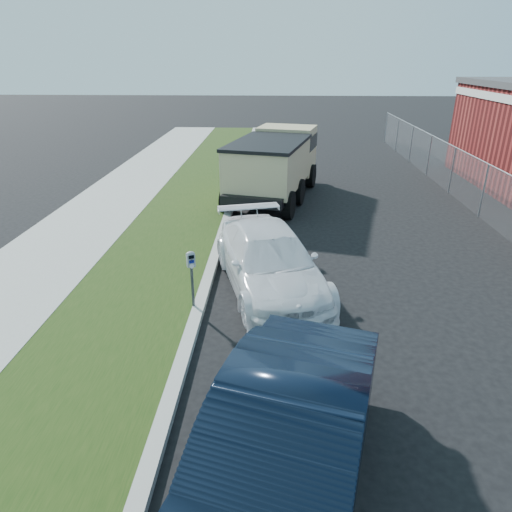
{
  "coord_description": "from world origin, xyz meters",
  "views": [
    {
      "loc": [
        -1.01,
        -8.2,
        5.03
      ],
      "look_at": [
        -1.4,
        1.0,
        1.0
      ],
      "focal_mm": 32.0,
      "sensor_mm": 36.0,
      "label": 1
    }
  ],
  "objects_px": {
    "white_wagon": "(270,260)",
    "dump_truck": "(276,162)",
    "parking_meter": "(191,267)",
    "navy_sedan": "(282,458)"
  },
  "relations": [
    {
      "from": "parking_meter",
      "to": "white_wagon",
      "type": "distance_m",
      "value": 2.04
    },
    {
      "from": "parking_meter",
      "to": "white_wagon",
      "type": "bearing_deg",
      "value": 12.67
    },
    {
      "from": "white_wagon",
      "to": "dump_truck",
      "type": "height_order",
      "value": "dump_truck"
    },
    {
      "from": "parking_meter",
      "to": "dump_truck",
      "type": "distance_m",
      "value": 9.1
    },
    {
      "from": "white_wagon",
      "to": "navy_sedan",
      "type": "xyz_separation_m",
      "value": [
        0.23,
        -5.81,
        0.12
      ]
    },
    {
      "from": "parking_meter",
      "to": "navy_sedan",
      "type": "height_order",
      "value": "navy_sedan"
    },
    {
      "from": "white_wagon",
      "to": "navy_sedan",
      "type": "height_order",
      "value": "navy_sedan"
    },
    {
      "from": "white_wagon",
      "to": "navy_sedan",
      "type": "distance_m",
      "value": 5.81
    },
    {
      "from": "navy_sedan",
      "to": "white_wagon",
      "type": "bearing_deg",
      "value": 107.82
    },
    {
      "from": "navy_sedan",
      "to": "dump_truck",
      "type": "relative_size",
      "value": 0.76
    }
  ]
}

